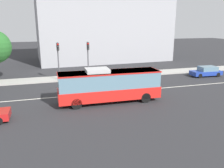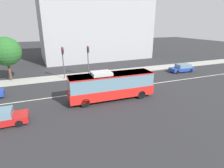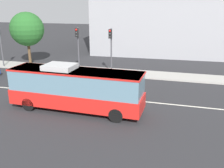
{
  "view_description": "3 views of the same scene",
  "coord_description": "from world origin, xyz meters",
  "px_view_note": "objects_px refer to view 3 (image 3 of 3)",
  "views": [
    {
      "loc": [
        -6.1,
        -24.29,
        7.66
      ],
      "look_at": [
        0.77,
        -1.22,
        1.32
      ],
      "focal_mm": 37.34,
      "sensor_mm": 36.0,
      "label": 1
    },
    {
      "loc": [
        -7.26,
        -21.51,
        8.55
      ],
      "look_at": [
        0.51,
        -1.86,
        1.44
      ],
      "focal_mm": 28.75,
      "sensor_mm": 36.0,
      "label": 2
    },
    {
      "loc": [
        7.24,
        -19.13,
        7.61
      ],
      "look_at": [
        2.2,
        -1.22,
        1.7
      ],
      "focal_mm": 40.11,
      "sensor_mm": 36.0,
      "label": 3
    }
  ],
  "objects_px": {
    "transit_bus": "(75,87)",
    "traffic_light_mid_block": "(78,42)",
    "street_tree_kerbside_left": "(27,29)",
    "traffic_light_far_corner": "(111,44)"
  },
  "relations": [
    {
      "from": "transit_bus",
      "to": "traffic_light_far_corner",
      "type": "relative_size",
      "value": 1.93
    },
    {
      "from": "traffic_light_mid_block",
      "to": "street_tree_kerbside_left",
      "type": "distance_m",
      "value": 8.34
    },
    {
      "from": "transit_bus",
      "to": "traffic_light_mid_block",
      "type": "bearing_deg",
      "value": 113.12
    },
    {
      "from": "traffic_light_mid_block",
      "to": "street_tree_kerbside_left",
      "type": "xyz_separation_m",
      "value": [
        -7.95,
        2.29,
        1.05
      ]
    },
    {
      "from": "transit_bus",
      "to": "street_tree_kerbside_left",
      "type": "xyz_separation_m",
      "value": [
        -12.05,
        12.45,
        2.8
      ]
    },
    {
      "from": "street_tree_kerbside_left",
      "to": "traffic_light_mid_block",
      "type": "bearing_deg",
      "value": -16.05
    },
    {
      "from": "traffic_light_far_corner",
      "to": "street_tree_kerbside_left",
      "type": "relative_size",
      "value": 0.77
    },
    {
      "from": "traffic_light_mid_block",
      "to": "street_tree_kerbside_left",
      "type": "height_order",
      "value": "street_tree_kerbside_left"
    },
    {
      "from": "transit_bus",
      "to": "traffic_light_mid_block",
      "type": "height_order",
      "value": "traffic_light_mid_block"
    },
    {
      "from": "traffic_light_mid_block",
      "to": "transit_bus",
      "type": "bearing_deg",
      "value": 18.84
    }
  ]
}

